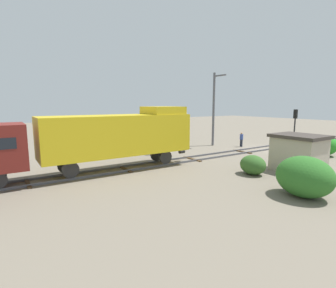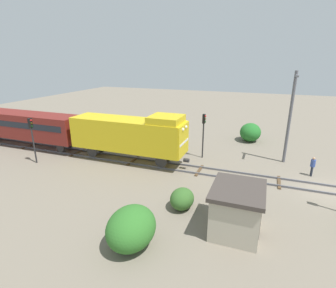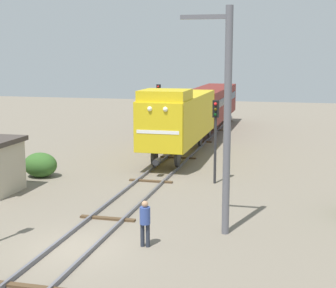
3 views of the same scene
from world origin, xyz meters
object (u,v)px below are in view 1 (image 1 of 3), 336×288
Objects in this scene: catenary_mast at (214,108)px; relay_hut at (298,153)px; traffic_signal_near at (295,123)px; worker_near_track at (241,138)px; traffic_signal_mid at (167,123)px; locomotive at (121,134)px.

relay_hut is (-12.44, 3.07, -3.13)m from catenary_mast.
catenary_mast reaches higher than relay_hut.
catenary_mast reaches higher than traffic_signal_near.
worker_near_track is at bearing -27.47° from relay_hut.
traffic_signal_mid is 7.92m from catenary_mast.
traffic_signal_mid is at bearing 59.13° from traffic_signal_near.
traffic_signal_mid is 2.62× the size of worker_near_track.
traffic_signal_near is 6.12m from worker_near_track.
catenary_mast reaches higher than locomotive.
locomotive is at bearing -119.57° from worker_near_track.
locomotive is 17.63m from traffic_signal_near.
traffic_signal_near is 12.86m from traffic_signal_mid.
traffic_signal_near is at bearing -56.43° from relay_hut.
traffic_signal_mid is 11.94m from relay_hut.
traffic_signal_near is at bearing -120.87° from traffic_signal_mid.
traffic_signal_near is 8.95m from catenary_mast.
locomotive is at bearing 79.54° from traffic_signal_near.
relay_hut is at bearing -65.57° from worker_near_track.
relay_hut is at bearing 123.57° from traffic_signal_near.
locomotive is 14.88m from catenary_mast.
relay_hut is (-7.50, -10.85, -1.38)m from locomotive.
catenary_mast reaches higher than worker_near_track.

